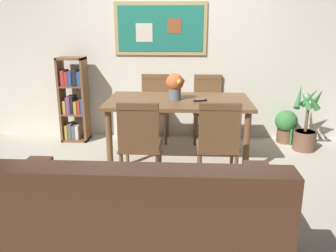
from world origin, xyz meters
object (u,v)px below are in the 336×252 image
Objects in this scene: dining_chair_far_right at (208,103)px; leather_couch at (139,228)px; dining_table at (178,107)px; dining_chair_near_right at (218,139)px; flower_vase at (175,85)px; tv_remote at (200,100)px; dining_chair_far_left at (155,102)px; dining_chair_near_left at (140,139)px; potted_ivy at (286,125)px; bookshelf at (74,101)px; potted_palm at (306,128)px.

dining_chair_far_right is 0.51× the size of leather_couch.
dining_table is 0.92m from dining_chair_near_right.
leather_couch is (-0.58, -2.81, -0.22)m from dining_chair_far_right.
tv_remote is at bearing -12.52° from flower_vase.
flower_vase is (-0.42, -0.82, 0.38)m from dining_chair_far_right.
leather_couch is at bearing -94.46° from flower_vase.
dining_chair_far_right is 5.63× the size of tv_remote.
flower_vase is 0.34m from tv_remote.
dining_chair_near_right is 1.79m from dining_chair_far_left.
dining_chair_near_right is at bearing -63.75° from dining_table.
flower_vase is (0.30, 0.84, 0.38)m from dining_chair_near_left.
potted_ivy is 1.56m from tv_remote.
flower_vase is at bearing -153.17° from potted_ivy.
dining_table is at bearing 68.14° from dining_chair_near_left.
tv_remote is (1.71, -0.77, 0.19)m from bookshelf.
flower_vase is at bearing 70.27° from dining_chair_near_left.
bookshelf reaches higher than dining_chair_far_left.
potted_palm reaches higher than leather_couch.
flower_vase is at bearing -161.57° from dining_table.
dining_chair_far_right reaches higher than dining_table.
dining_table is at bearing 162.53° from tv_remote.
bookshelf is (-1.13, 1.55, 0.03)m from dining_chair_near_left.
flower_vase reaches higher than dining_chair_far_left.
flower_vase is at bearing 167.48° from tv_remote.
flower_vase is at bearing 118.95° from dining_chair_near_right.
dining_chair_near_right reaches higher than leather_couch.
dining_chair_near_right is at bearing -134.24° from potted_palm.
tv_remote is at bearing -98.67° from dining_chair_far_right.
bookshelf is at bearing -174.18° from dining_chair_far_left.
potted_palm is at bearing -10.17° from dining_chair_far_left.
dining_chair_far_right is at bearing 62.66° from flower_vase.
leather_couch is at bearing -116.60° from dining_chair_near_right.
potted_ivy is (1.82, -0.06, -0.29)m from dining_chair_far_left.
bookshelf is 1.89m from tv_remote.
dining_table is at bearing 116.25° from dining_chair_near_right.
dining_chair_far_right is 0.78× the size of bookshelf.
tv_remote is (-1.22, -0.83, 0.51)m from potted_ivy.
dining_chair_far_right is 0.92m from tv_remote.
potted_ivy is at bearing 55.75° from dining_chair_near_right.
dining_chair_near_left is 1.19m from leather_couch.
dining_table is 0.27m from flower_vase.
dining_chair_near_right and dining_chair_far_right have the same top height.
dining_chair_far_left is 2.83m from leather_couch.
dining_table is 1.81× the size of dining_chair_near_left.
dining_chair_far_right is 1.12m from potted_ivy.
tv_remote is (-0.13, -0.88, 0.22)m from dining_chair_far_right.
bookshelf is 7.18× the size of tv_remote.
dining_table is at bearing 18.43° from flower_vase.
dining_chair_near_left is 0.78× the size of bookshelf.
dining_chair_near_left is at bearing -146.57° from potted_palm.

